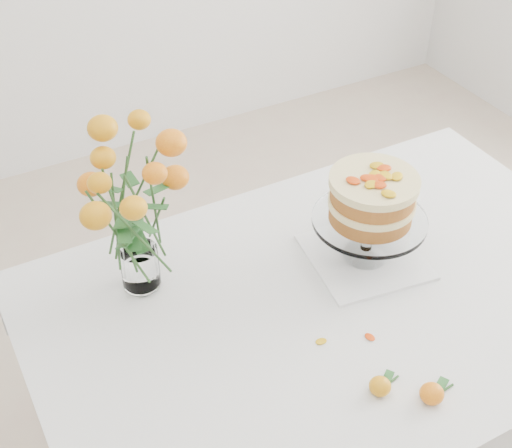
{
  "coord_description": "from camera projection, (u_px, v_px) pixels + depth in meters",
  "views": [
    {
      "loc": [
        -0.74,
        -0.94,
        1.92
      ],
      "look_at": [
        -0.14,
        0.16,
        0.9
      ],
      "focal_mm": 50.0,
      "sensor_mm": 36.0,
      "label": 1
    }
  ],
  "objects": [
    {
      "name": "table",
      "position": [
        339.0,
        319.0,
        1.7
      ],
      "size": [
        1.43,
        0.93,
        0.76
      ],
      "color": "tan",
      "rests_on": "ground"
    },
    {
      "name": "napkin",
      "position": [
        365.0,
        257.0,
        1.75
      ],
      "size": [
        0.3,
        0.3,
        0.01
      ],
      "primitive_type": "cube",
      "rotation": [
        0.0,
        0.0,
        -0.14
      ],
      "color": "white",
      "rests_on": "table"
    },
    {
      "name": "cake_stand",
      "position": [
        372.0,
        203.0,
        1.64
      ],
      "size": [
        0.27,
        0.27,
        0.24
      ],
      "rotation": [
        0.0,
        0.0,
        -0.02
      ],
      "color": "white",
      "rests_on": "napkin"
    },
    {
      "name": "rose_vase",
      "position": [
        130.0,
        196.0,
        1.51
      ],
      "size": [
        0.35,
        0.35,
        0.45
      ],
      "rotation": [
        0.0,
        0.0,
        0.25
      ],
      "color": "white",
      "rests_on": "table"
    },
    {
      "name": "loose_rose_near",
      "position": [
        380.0,
        386.0,
        1.42
      ],
      "size": [
        0.08,
        0.04,
        0.04
      ],
      "rotation": [
        0.0,
        0.0,
        0.21
      ],
      "color": "orange",
      "rests_on": "table"
    },
    {
      "name": "loose_rose_far",
      "position": [
        432.0,
        394.0,
        1.41
      ],
      "size": [
        0.09,
        0.05,
        0.04
      ],
      "rotation": [
        0.0,
        0.0,
        0.1
      ],
      "color": "#D75C0A",
      "rests_on": "table"
    },
    {
      "name": "stray_petal_a",
      "position": [
        321.0,
        341.0,
        1.54
      ],
      "size": [
        0.03,
        0.02,
        0.0
      ],
      "primitive_type": "ellipsoid",
      "color": "#E4AC0E",
      "rests_on": "table"
    },
    {
      "name": "stray_petal_b",
      "position": [
        370.0,
        337.0,
        1.55
      ],
      "size": [
        0.03,
        0.02,
        0.0
      ],
      "primitive_type": "ellipsoid",
      "color": "#E4AC0E",
      "rests_on": "table"
    }
  ]
}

